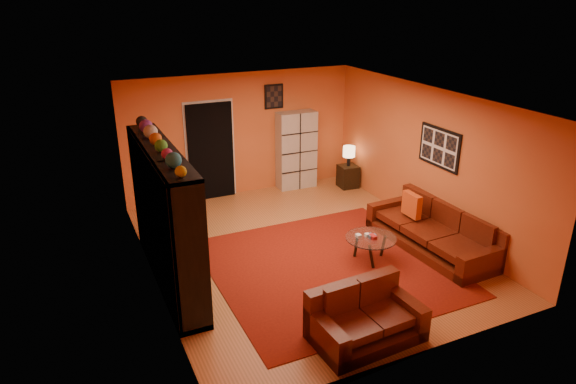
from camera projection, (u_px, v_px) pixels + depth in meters
name	position (u px, v px, depth m)	size (l,w,h in m)	color
floor	(303.00, 250.00, 8.81)	(6.00, 6.00, 0.00)	#9C5D30
ceiling	(305.00, 99.00, 7.85)	(6.00, 6.00, 0.00)	white
wall_back	(241.00, 134.00, 10.86)	(6.00, 6.00, 0.00)	#D2612E
wall_front	(422.00, 262.00, 5.79)	(6.00, 6.00, 0.00)	#D2612E
wall_left	(148.00, 204.00, 7.36)	(6.00, 6.00, 0.00)	#D2612E
wall_right	(428.00, 159.00, 9.30)	(6.00, 6.00, 0.00)	#D2612E
rug	(328.00, 267.00, 8.25)	(3.60, 3.60, 0.01)	#60120B
doorway	(211.00, 152.00, 10.66)	(0.95, 0.10, 2.04)	black
wall_art_right	(439.00, 147.00, 8.93)	(0.03, 1.00, 0.70)	black
wall_art_back	(274.00, 96.00, 10.86)	(0.42, 0.03, 0.52)	black
entertainment_unit	(165.00, 217.00, 7.54)	(0.45, 3.00, 2.10)	black
tv	(169.00, 220.00, 7.57)	(0.13, 0.97, 0.56)	black
sofa	(436.00, 231.00, 8.83)	(1.12, 2.49, 0.85)	#461309
loveseat	(363.00, 317.00, 6.52)	(1.43, 0.91, 0.85)	#461309
throw_pillow	(412.00, 205.00, 9.03)	(0.12, 0.42, 0.42)	#D24817
coffee_table	(371.00, 240.00, 8.33)	(0.82, 0.82, 0.41)	silver
storage_cabinet	(296.00, 150.00, 11.32)	(0.86, 0.38, 1.71)	#BAB8AC
bowl_chair	(187.00, 211.00, 9.57)	(0.70, 0.70, 0.57)	black
side_table	(348.00, 176.00, 11.53)	(0.40, 0.40, 0.50)	black
table_lamp	(349.00, 152.00, 11.32)	(0.27, 0.27, 0.45)	black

